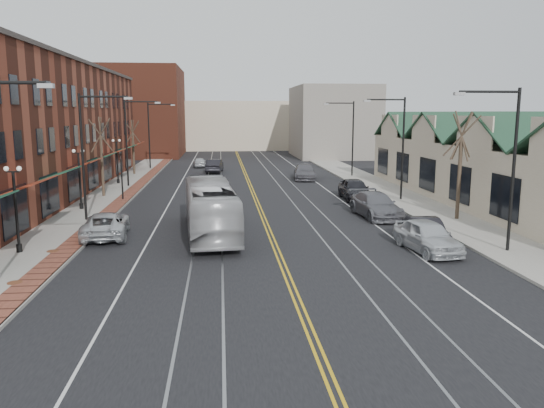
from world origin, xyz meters
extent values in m
plane|color=black|center=(0.00, 0.00, 0.00)|extent=(160.00, 160.00, 0.00)
cube|color=gray|center=(-12.00, 20.00, 0.07)|extent=(4.00, 120.00, 0.15)
cube|color=gray|center=(12.00, 20.00, 0.07)|extent=(4.00, 120.00, 0.15)
cube|color=maroon|center=(-19.00, 27.00, 5.50)|extent=(10.00, 50.00, 11.00)
cube|color=#C0B093|center=(18.00, 20.00, 2.30)|extent=(8.00, 36.00, 4.60)
cube|color=maroon|center=(-16.00, 70.00, 7.00)|extent=(14.00, 18.00, 14.00)
cube|color=#C0B093|center=(0.00, 85.00, 4.50)|extent=(22.00, 14.00, 9.00)
cube|color=slate|center=(15.00, 65.00, 5.50)|extent=(12.00, 16.00, 11.00)
cube|color=#999999|center=(-8.50, 0.00, 7.85)|extent=(0.50, 0.25, 0.15)
cylinder|color=black|center=(-11.50, 16.00, 4.15)|extent=(0.16, 0.16, 8.00)
cylinder|color=black|center=(-10.00, 16.00, 7.95)|extent=(3.00, 0.12, 0.12)
cube|color=#999999|center=(-8.50, 16.00, 7.85)|extent=(0.50, 0.25, 0.15)
cylinder|color=black|center=(-11.50, 32.00, 4.15)|extent=(0.16, 0.16, 8.00)
cylinder|color=black|center=(-10.00, 32.00, 7.95)|extent=(3.00, 0.12, 0.12)
cube|color=#999999|center=(-8.50, 32.00, 7.85)|extent=(0.50, 0.25, 0.15)
cylinder|color=black|center=(-11.50, 48.00, 4.15)|extent=(0.16, 0.16, 8.00)
cylinder|color=black|center=(-10.00, 48.00, 7.95)|extent=(3.00, 0.12, 0.12)
cube|color=#999999|center=(-8.50, 48.00, 7.85)|extent=(0.50, 0.25, 0.15)
cylinder|color=black|center=(11.50, 6.00, 4.15)|extent=(0.16, 0.16, 8.00)
cylinder|color=black|center=(10.00, 6.00, 7.95)|extent=(3.00, 0.12, 0.12)
cube|color=#999999|center=(8.50, 6.00, 7.85)|extent=(0.50, 0.25, 0.15)
cylinder|color=black|center=(11.50, 22.00, 4.15)|extent=(0.16, 0.16, 8.00)
cylinder|color=black|center=(10.00, 22.00, 7.95)|extent=(3.00, 0.12, 0.12)
cube|color=#999999|center=(8.50, 22.00, 7.85)|extent=(0.50, 0.25, 0.15)
cylinder|color=black|center=(11.50, 38.00, 4.15)|extent=(0.16, 0.16, 8.00)
cylinder|color=black|center=(10.00, 38.00, 7.95)|extent=(3.00, 0.12, 0.12)
cube|color=#999999|center=(8.50, 38.00, 7.85)|extent=(0.50, 0.25, 0.15)
cylinder|color=black|center=(-12.80, 8.00, 0.35)|extent=(0.28, 0.28, 0.40)
cylinder|color=black|center=(-12.80, 8.00, 2.15)|extent=(0.14, 0.14, 4.00)
cube|color=black|center=(-12.80, 8.00, 4.15)|extent=(0.60, 0.06, 0.06)
sphere|color=white|center=(-13.10, 8.00, 4.30)|extent=(0.24, 0.24, 0.24)
sphere|color=white|center=(-12.50, 8.00, 4.30)|extent=(0.24, 0.24, 0.24)
cylinder|color=black|center=(-12.80, 20.00, 0.35)|extent=(0.28, 0.28, 0.40)
cylinder|color=black|center=(-12.80, 20.00, 2.15)|extent=(0.14, 0.14, 4.00)
cube|color=black|center=(-12.80, 20.00, 4.15)|extent=(0.60, 0.06, 0.06)
sphere|color=white|center=(-13.10, 20.00, 4.30)|extent=(0.24, 0.24, 0.24)
sphere|color=white|center=(-12.50, 20.00, 4.30)|extent=(0.24, 0.24, 0.24)
cylinder|color=black|center=(-12.80, 34.00, 0.35)|extent=(0.28, 0.28, 0.40)
cylinder|color=black|center=(-12.80, 34.00, 2.15)|extent=(0.14, 0.14, 4.00)
cube|color=black|center=(-12.80, 34.00, 4.15)|extent=(0.60, 0.06, 0.06)
sphere|color=white|center=(-13.10, 34.00, 4.30)|extent=(0.24, 0.24, 0.24)
sphere|color=white|center=(-12.50, 34.00, 4.30)|extent=(0.24, 0.24, 0.24)
cylinder|color=#382B21|center=(-12.50, 26.00, 2.60)|extent=(0.24, 0.24, 4.90)
cylinder|color=#382B21|center=(-12.50, 26.00, 5.15)|extent=(0.58, 1.37, 2.90)
cylinder|color=#382B21|center=(-12.50, 26.00, 5.15)|extent=(1.60, 0.66, 2.78)
cylinder|color=#382B21|center=(-12.50, 26.00, 5.15)|extent=(0.53, 1.23, 2.96)
cylinder|color=#382B21|center=(-12.50, 26.00, 5.15)|extent=(1.69, 1.03, 2.64)
cylinder|color=#382B21|center=(-12.50, 26.00, 5.15)|extent=(1.78, 1.29, 2.48)
cylinder|color=#382B21|center=(-12.50, 42.00, 2.42)|extent=(0.24, 0.24, 4.55)
cylinder|color=#382B21|center=(-12.50, 42.00, 4.80)|extent=(0.55, 1.28, 2.69)
cylinder|color=#382B21|center=(-12.50, 42.00, 4.80)|extent=(1.49, 0.62, 2.58)
cylinder|color=#382B21|center=(-12.50, 42.00, 4.80)|extent=(0.50, 1.15, 2.75)
cylinder|color=#382B21|center=(-12.50, 42.00, 4.80)|extent=(1.57, 0.97, 2.45)
cylinder|color=#382B21|center=(-12.50, 42.00, 4.80)|extent=(1.66, 1.20, 2.30)
cylinder|color=#382B21|center=(12.50, 14.00, 2.78)|extent=(0.24, 0.24, 5.25)
cylinder|color=#382B21|center=(12.50, 14.00, 5.50)|extent=(0.61, 1.46, 3.10)
cylinder|color=#382B21|center=(12.50, 14.00, 5.50)|extent=(1.70, 0.70, 2.97)
cylinder|color=#382B21|center=(12.50, 14.00, 5.50)|extent=(0.56, 1.31, 3.17)
cylinder|color=#382B21|center=(12.50, 14.00, 5.50)|extent=(1.80, 1.10, 2.82)
cylinder|color=#382B21|center=(12.50, 14.00, 5.50)|extent=(1.90, 1.37, 2.65)
cylinder|color=#592D19|center=(-11.20, 3.00, 0.16)|extent=(0.60, 0.60, 0.02)
cylinder|color=#592D19|center=(-11.20, 8.00, 0.16)|extent=(0.60, 0.60, 0.02)
cylinder|color=black|center=(-10.60, 24.00, 1.75)|extent=(0.12, 0.12, 3.20)
imported|color=black|center=(-10.60, 24.00, 3.50)|extent=(0.18, 0.15, 0.90)
imported|color=#B6B6B8|center=(-3.43, 11.60, 1.53)|extent=(3.43, 11.13, 3.05)
imported|color=silver|center=(-9.30, 11.44, 0.72)|extent=(2.94, 5.43, 1.45)
imported|color=silver|center=(7.57, 6.64, 0.81)|extent=(2.49, 4.98, 1.63)
imported|color=black|center=(8.02, 7.95, 0.72)|extent=(1.85, 4.47, 1.44)
imported|color=slate|center=(7.56, 15.68, 0.82)|extent=(2.73, 5.82, 1.64)
imported|color=black|center=(7.96, 22.97, 0.86)|extent=(2.13, 5.07, 1.71)
imported|color=black|center=(-3.51, 43.94, 0.78)|extent=(2.14, 4.88, 1.56)
imported|color=#5B5A61|center=(5.99, 36.30, 0.79)|extent=(2.85, 5.69, 1.59)
imported|color=#BABDC2|center=(-5.52, 50.01, 0.64)|extent=(1.76, 3.85, 1.28)
camera|label=1|loc=(-2.77, -18.57, 6.99)|focal=35.00mm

